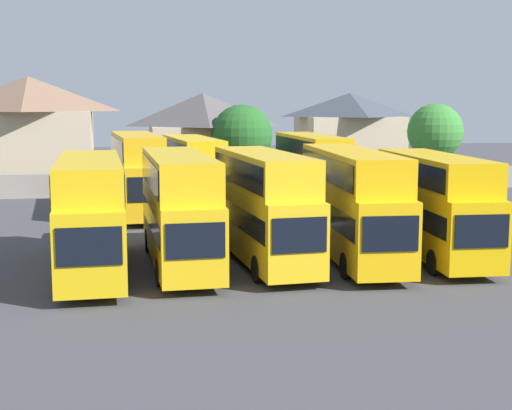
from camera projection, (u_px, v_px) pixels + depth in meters
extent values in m
plane|color=#424247|center=(216.00, 208.00, 50.90)|extent=(140.00, 140.00, 0.00)
cube|color=gray|center=(202.00, 183.00, 58.34)|extent=(56.00, 0.50, 1.80)
cube|color=gold|center=(91.00, 230.00, 31.40)|extent=(2.84, 11.34, 3.03)
cube|color=black|center=(89.00, 247.00, 25.87)|extent=(2.27, 0.13, 1.36)
cube|color=black|center=(91.00, 221.00, 31.35)|extent=(2.86, 10.44, 0.96)
cube|color=gold|center=(89.00, 176.00, 31.37)|extent=(2.77, 10.77, 1.46)
cube|color=black|center=(89.00, 176.00, 31.37)|extent=(2.85, 10.21, 1.02)
cylinder|color=black|center=(123.00, 278.00, 28.44)|extent=(0.33, 1.11, 1.10)
cylinder|color=black|center=(59.00, 281.00, 27.96)|extent=(0.33, 1.11, 1.10)
cylinder|color=black|center=(118.00, 244.00, 35.22)|extent=(0.33, 1.11, 1.10)
cylinder|color=black|center=(66.00, 246.00, 34.73)|extent=(0.33, 1.11, 1.10)
cube|color=gold|center=(179.00, 225.00, 32.77)|extent=(2.73, 11.34, 2.95)
cube|color=black|center=(196.00, 241.00, 27.22)|extent=(2.19, 0.13, 1.33)
cube|color=black|center=(179.00, 217.00, 32.72)|extent=(2.75, 10.44, 0.93)
cube|color=gold|center=(178.00, 173.00, 32.72)|extent=(2.67, 10.78, 1.63)
cube|color=black|center=(178.00, 173.00, 32.72)|extent=(2.74, 10.21, 1.14)
cylinder|color=black|center=(218.00, 270.00, 29.78)|extent=(0.32, 1.11, 1.10)
cylinder|color=black|center=(160.00, 273.00, 29.32)|extent=(0.32, 1.11, 1.10)
cylinder|color=black|center=(196.00, 239.00, 36.57)|extent=(0.32, 1.11, 1.10)
cylinder|color=black|center=(149.00, 240.00, 36.10)|extent=(0.32, 1.11, 1.10)
cube|color=yellow|center=(264.00, 223.00, 33.10)|extent=(3.09, 10.37, 3.01)
cube|color=black|center=(300.00, 235.00, 28.12)|extent=(2.15, 0.22, 1.36)
cube|color=black|center=(265.00, 215.00, 33.05)|extent=(3.08, 9.56, 0.95)
cube|color=yellow|center=(263.00, 171.00, 33.03)|extent=(3.01, 9.86, 1.61)
cube|color=black|center=(263.00, 171.00, 33.03)|extent=(3.07, 9.35, 1.13)
cylinder|color=black|center=(311.00, 266.00, 30.51)|extent=(0.37, 1.12, 1.10)
cylinder|color=black|center=(258.00, 269.00, 29.96)|extent=(0.37, 1.12, 1.10)
cylinder|color=black|center=(270.00, 239.00, 36.60)|extent=(0.37, 1.12, 1.10)
cylinder|color=black|center=(225.00, 241.00, 36.06)|extent=(0.37, 1.12, 1.10)
cube|color=yellow|center=(352.00, 219.00, 34.15)|extent=(3.26, 11.94, 3.05)
cube|color=black|center=(391.00, 234.00, 28.27)|extent=(2.19, 0.22, 1.37)
cube|color=black|center=(352.00, 211.00, 34.09)|extent=(3.23, 11.00, 0.96)
cube|color=yellow|center=(351.00, 168.00, 34.11)|extent=(3.17, 11.35, 1.59)
cube|color=black|center=(351.00, 168.00, 34.11)|extent=(3.22, 10.77, 1.11)
cylinder|color=black|center=(400.00, 264.00, 30.87)|extent=(0.37, 1.12, 1.10)
cylinder|color=black|center=(346.00, 266.00, 30.60)|extent=(0.37, 1.12, 1.10)
cylinder|color=black|center=(356.00, 233.00, 38.06)|extent=(0.37, 1.12, 1.10)
cylinder|color=black|center=(312.00, 234.00, 37.79)|extent=(0.37, 1.12, 1.10)
cube|color=#E7B00B|center=(434.00, 220.00, 34.27)|extent=(3.11, 10.31, 2.95)
cube|color=black|center=(482.00, 231.00, 29.20)|extent=(2.21, 0.21, 1.33)
cube|color=black|center=(435.00, 212.00, 34.22)|extent=(3.10, 9.50, 0.93)
cube|color=#E7B00B|center=(434.00, 171.00, 34.21)|extent=(3.03, 9.80, 1.47)
cube|color=black|center=(434.00, 171.00, 34.21)|extent=(3.09, 9.29, 1.03)
cylinder|color=black|center=(487.00, 261.00, 31.49)|extent=(0.36, 1.12, 1.10)
cylinder|color=black|center=(434.00, 262.00, 31.20)|extent=(0.36, 1.12, 1.10)
cylinder|color=black|center=(433.00, 235.00, 37.69)|extent=(0.36, 1.12, 1.10)
cylinder|color=black|center=(389.00, 236.00, 37.40)|extent=(0.36, 1.12, 1.10)
cube|color=gold|center=(138.00, 185.00, 47.33)|extent=(3.26, 11.12, 3.14)
cube|color=black|center=(147.00, 189.00, 42.00)|extent=(2.19, 0.23, 1.41)
cube|color=black|center=(138.00, 179.00, 47.28)|extent=(3.24, 10.25, 0.99)
cube|color=gold|center=(136.00, 147.00, 47.26)|extent=(3.17, 10.57, 1.66)
cube|color=black|center=(136.00, 147.00, 47.26)|extent=(3.22, 10.03, 1.16)
cylinder|color=black|center=(163.00, 214.00, 44.55)|extent=(0.38, 1.12, 1.10)
cylinder|color=black|center=(124.00, 215.00, 43.98)|extent=(0.38, 1.12, 1.10)
cylinder|color=black|center=(150.00, 199.00, 51.07)|extent=(0.38, 1.12, 1.10)
cylinder|color=black|center=(116.00, 201.00, 50.50)|extent=(0.38, 1.12, 1.10)
cube|color=yellow|center=(194.00, 184.00, 48.50)|extent=(3.35, 10.56, 3.07)
cube|color=black|center=(210.00, 187.00, 43.47)|extent=(2.21, 0.26, 1.38)
cube|color=black|center=(194.00, 178.00, 48.45)|extent=(3.33, 9.73, 0.97)
cube|color=yellow|center=(193.00, 149.00, 48.43)|extent=(3.26, 10.04, 1.45)
cube|color=black|center=(193.00, 149.00, 48.43)|extent=(3.31, 9.53, 1.02)
cylinder|color=black|center=(222.00, 211.00, 45.91)|extent=(0.39, 1.12, 1.10)
cylinder|color=black|center=(185.00, 212.00, 45.31)|extent=(0.39, 1.12, 1.10)
cylinder|color=black|center=(202.00, 198.00, 52.06)|extent=(0.39, 1.12, 1.10)
cylinder|color=black|center=(169.00, 199.00, 51.46)|extent=(0.39, 1.12, 1.10)
cube|color=yellow|center=(247.00, 183.00, 49.03)|extent=(3.42, 11.01, 3.08)
cube|color=black|center=(270.00, 186.00, 43.79)|extent=(2.20, 0.27, 1.39)
cube|color=black|center=(247.00, 177.00, 48.98)|extent=(3.39, 10.15, 0.97)
cylinder|color=black|center=(279.00, 210.00, 46.32)|extent=(0.39, 1.12, 1.10)
cylinder|color=black|center=(243.00, 211.00, 45.71)|extent=(0.39, 1.12, 1.10)
cylinder|color=black|center=(251.00, 196.00, 52.73)|extent=(0.39, 1.12, 1.10)
cylinder|color=black|center=(219.00, 198.00, 52.12)|extent=(0.39, 1.12, 1.10)
cube|color=gold|center=(312.00, 181.00, 49.73)|extent=(2.65, 11.19, 3.15)
cube|color=black|center=(338.00, 185.00, 44.24)|extent=(2.20, 0.11, 1.42)
cube|color=black|center=(312.00, 176.00, 49.67)|extent=(2.68, 10.29, 0.99)
cube|color=gold|center=(311.00, 146.00, 49.68)|extent=(2.60, 10.63, 1.48)
cube|color=black|center=(311.00, 146.00, 49.68)|extent=(2.68, 10.07, 1.04)
cylinder|color=black|center=(344.00, 209.00, 46.79)|extent=(0.32, 1.10, 1.10)
cylinder|color=black|center=(309.00, 210.00, 46.34)|extent=(0.32, 1.10, 1.10)
cylinder|color=black|center=(314.00, 195.00, 53.50)|extent=(0.32, 1.10, 1.10)
cylinder|color=black|center=(283.00, 196.00, 53.05)|extent=(0.32, 1.10, 1.10)
cube|color=#C6B293|center=(31.00, 150.00, 62.27)|extent=(10.08, 7.59, 6.38)
pyramid|color=brown|center=(28.00, 94.00, 61.63)|extent=(10.58, 7.97, 2.87)
cube|color=#C6B293|center=(203.00, 155.00, 64.97)|extent=(8.97, 7.13, 5.08)
pyramid|color=#514C4C|center=(203.00, 109.00, 64.42)|extent=(9.42, 7.49, 2.82)
cube|color=#C6B293|center=(349.00, 148.00, 68.71)|extent=(8.65, 7.31, 5.81)
pyramid|color=#3D424C|center=(349.00, 105.00, 68.16)|extent=(9.08, 7.67, 2.12)
cylinder|color=brown|center=(242.00, 173.00, 61.36)|extent=(0.46, 0.46, 2.70)
sphere|color=#235B23|center=(242.00, 135.00, 60.93)|extent=(5.01, 5.01, 5.01)
cylinder|color=brown|center=(434.00, 172.00, 59.62)|extent=(0.49, 0.49, 3.28)
sphere|color=#387F33|center=(435.00, 131.00, 59.18)|extent=(4.42, 4.42, 4.42)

